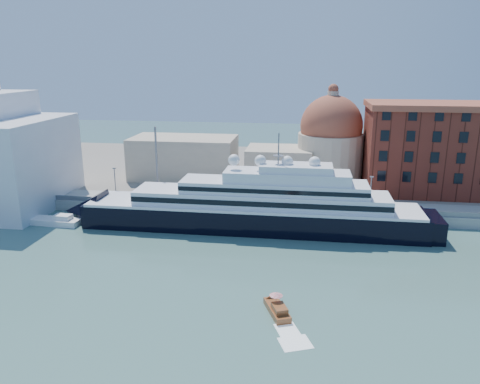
# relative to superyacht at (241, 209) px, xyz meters

# --- Properties ---
(ground) EXTENTS (400.00, 400.00, 0.00)m
(ground) POSITION_rel_superyacht_xyz_m (-1.82, -23.00, -4.25)
(ground) COLOR #355B57
(ground) RESTS_ON ground
(quay) EXTENTS (180.00, 10.00, 2.50)m
(quay) POSITION_rel_superyacht_xyz_m (-1.82, 11.00, -3.00)
(quay) COLOR gray
(quay) RESTS_ON ground
(land) EXTENTS (260.00, 72.00, 2.00)m
(land) POSITION_rel_superyacht_xyz_m (-1.82, 52.00, -3.25)
(land) COLOR slate
(land) RESTS_ON ground
(quay_fence) EXTENTS (180.00, 0.10, 1.20)m
(quay_fence) POSITION_rel_superyacht_xyz_m (-1.82, 6.50, -1.15)
(quay_fence) COLOR slate
(quay_fence) RESTS_ON quay
(superyacht) EXTENTS (82.48, 11.44, 24.65)m
(superyacht) POSITION_rel_superyacht_xyz_m (0.00, 0.00, 0.00)
(superyacht) COLOR black
(superyacht) RESTS_ON ground
(service_barge) EXTENTS (11.49, 4.38, 2.54)m
(service_barge) POSITION_rel_superyacht_xyz_m (-41.21, -3.61, -3.52)
(service_barge) COLOR white
(service_barge) RESTS_ON ground
(water_taxi) EXTENTS (4.52, 7.00, 3.16)m
(water_taxi) POSITION_rel_superyacht_xyz_m (10.31, -34.98, -3.50)
(water_taxi) COLOR brown
(water_taxi) RESTS_ON ground
(warehouse) EXTENTS (43.00, 19.00, 23.25)m
(warehouse) POSITION_rel_superyacht_xyz_m (50.18, 29.00, 9.53)
(warehouse) COLOR maroon
(warehouse) RESTS_ON land
(church) EXTENTS (66.00, 18.00, 25.50)m
(church) POSITION_rel_superyacht_xyz_m (4.57, 34.72, 6.65)
(church) COLOR beige
(church) RESTS_ON land
(lamp_posts) EXTENTS (120.80, 2.40, 18.00)m
(lamp_posts) POSITION_rel_superyacht_xyz_m (-14.49, 9.27, 5.59)
(lamp_posts) COLOR slate
(lamp_posts) RESTS_ON quay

